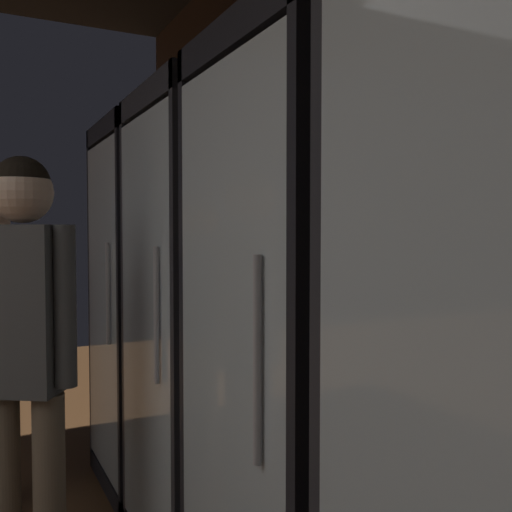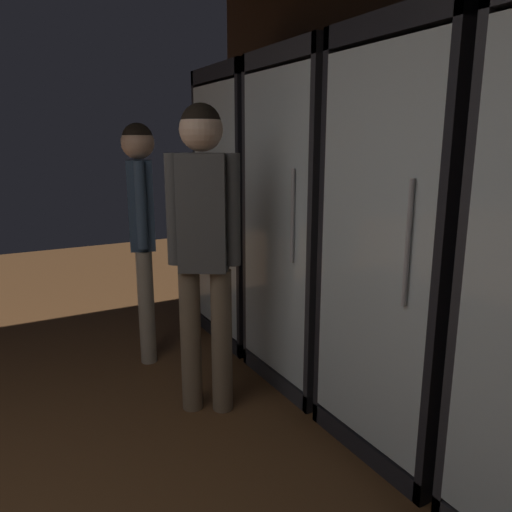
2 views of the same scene
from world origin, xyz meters
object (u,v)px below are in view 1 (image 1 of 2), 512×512
object	(u,v)px
cooler_far_left	(165,309)
cooler_center	(330,372)
shopper_far	(24,336)
cooler_left	(223,329)

from	to	relation	value
cooler_far_left	cooler_center	xyz separation A→B (m)	(1.62, -0.00, 0.00)
shopper_far	cooler_left	bearing A→B (deg)	93.54
cooler_far_left	cooler_left	xyz separation A→B (m)	(0.81, 0.00, 0.01)
cooler_left	cooler_center	distance (m)	0.81
cooler_far_left	cooler_center	distance (m)	1.62
cooler_center	shopper_far	xyz separation A→B (m)	(-0.76, -0.79, 0.05)
cooler_far_left	cooler_left	distance (m)	0.81
cooler_far_left	cooler_center	world-z (taller)	same
cooler_far_left	shopper_far	size ratio (longest dim) A/B	1.19
cooler_far_left	shopper_far	xyz separation A→B (m)	(0.86, -0.79, 0.06)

